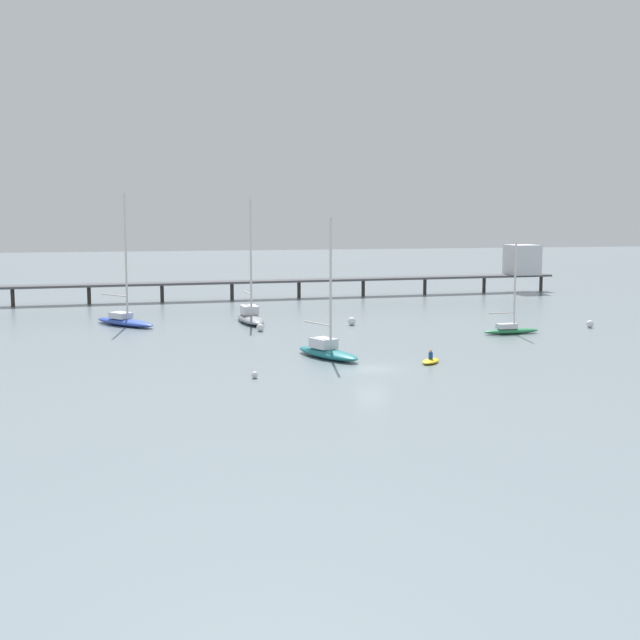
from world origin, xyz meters
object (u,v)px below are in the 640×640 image
object	(u,v)px
mooring_buoy_mid	(352,321)
mooring_buoy_inner	(255,375)
dinghy_yellow	(431,361)
mooring_buoy_near	(590,324)
sailboat_gray	(250,315)
mooring_buoy_far	(260,328)
sailboat_teal	(327,349)
pier	(398,270)
sailboat_green	(510,328)
sailboat_blue	(124,319)

from	to	relation	value
mooring_buoy_mid	mooring_buoy_inner	bearing A→B (deg)	-117.68
dinghy_yellow	mooring_buoy_near	world-z (taller)	dinghy_yellow
sailboat_gray	mooring_buoy_near	distance (m)	36.81
mooring_buoy_near	mooring_buoy_mid	xyz separation A→B (m)	(-24.35, 7.32, 0.04)
mooring_buoy_far	mooring_buoy_near	bearing A→B (deg)	-7.57
sailboat_gray	sailboat_teal	xyz separation A→B (m)	(3.25, -24.56, -0.09)
pier	dinghy_yellow	bearing A→B (deg)	-104.58
sailboat_green	mooring_buoy_far	xyz separation A→B (m)	(-24.53, 7.13, -0.24)
sailboat_teal	mooring_buoy_near	xyz separation A→B (m)	(31.56, 12.60, -0.31)
sailboat_green	pier	bearing A→B (deg)	88.88
dinghy_yellow	mooring_buoy_inner	distance (m)	15.43
mooring_buoy_mid	mooring_buoy_far	xyz separation A→B (m)	(-10.42, -2.70, -0.04)
dinghy_yellow	sailboat_teal	bearing A→B (deg)	150.67
mooring_buoy_near	sailboat_green	bearing A→B (deg)	-166.22
pier	mooring_buoy_inner	size ratio (longest dim) A/B	168.12
pier	mooring_buoy_inner	bearing A→B (deg)	-116.64
dinghy_yellow	sailboat_green	bearing A→B (deg)	46.78
pier	mooring_buoy_near	xyz separation A→B (m)	(9.44, -38.29, -3.22)
pier	sailboat_gray	bearing A→B (deg)	-133.93
sailboat_green	dinghy_yellow	world-z (taller)	sailboat_green
pier	sailboat_blue	distance (m)	46.99
dinghy_yellow	mooring_buoy_inner	world-z (taller)	dinghy_yellow
mooring_buoy_mid	sailboat_green	bearing A→B (deg)	-34.87
mooring_buoy_near	mooring_buoy_far	distance (m)	35.07
sailboat_blue	dinghy_yellow	size ratio (longest dim) A/B	5.16
sailboat_green	dinghy_yellow	bearing A→B (deg)	-133.22
sailboat_gray	sailboat_blue	xyz separation A→B (m)	(-13.73, 0.41, -0.05)
pier	sailboat_teal	distance (m)	55.56
sailboat_teal	mooring_buoy_inner	bearing A→B (deg)	-133.30
sailboat_green	mooring_buoy_near	xyz separation A→B (m)	(10.24, 2.51, -0.24)
sailboat_green	mooring_buoy_near	distance (m)	10.55
sailboat_blue	mooring_buoy_mid	world-z (taller)	sailboat_blue
pier	sailboat_green	xyz separation A→B (m)	(-0.80, -40.80, -2.99)
pier	mooring_buoy_far	size ratio (longest dim) A/B	108.85
pier	sailboat_blue	world-z (taller)	sailboat_blue
pier	sailboat_blue	xyz separation A→B (m)	(-39.09, -25.92, -2.87)
pier	mooring_buoy_mid	bearing A→B (deg)	-115.70
sailboat_teal	pier	bearing A→B (deg)	66.51
sailboat_teal	mooring_buoy_mid	xyz separation A→B (m)	(7.21, 19.92, -0.27)
sailboat_blue	mooring_buoy_inner	bearing A→B (deg)	-73.53
pier	dinghy_yellow	xyz separation A→B (m)	(-14.37, -55.24, -3.42)
sailboat_green	mooring_buoy_mid	size ratio (longest dim) A/B	10.47
sailboat_teal	mooring_buoy_far	world-z (taller)	sailboat_teal
mooring_buoy_near	pier	bearing A→B (deg)	103.86
sailboat_teal	dinghy_yellow	size ratio (longest dim) A/B	4.30
sailboat_teal	mooring_buoy_mid	size ratio (longest dim) A/B	13.35
mooring_buoy_far	sailboat_green	bearing A→B (deg)	-16.21
dinghy_yellow	sailboat_gray	bearing A→B (deg)	110.83
sailboat_teal	sailboat_gray	bearing A→B (deg)	97.54
sailboat_teal	dinghy_yellow	distance (m)	8.90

